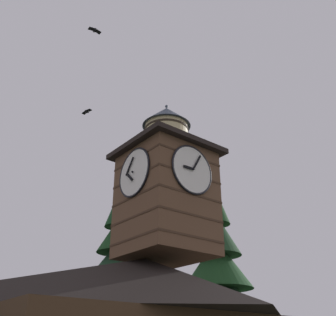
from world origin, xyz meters
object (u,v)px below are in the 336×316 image
moon (67,278)px  pine_tree_behind (114,304)px  clock_tower (166,188)px  pine_tree_aside (219,296)px  flying_bird_high (95,30)px  flying_bird_low (87,111)px

moon → pine_tree_behind: bearing=69.7°
moon → clock_tower: bearing=70.8°
pine_tree_behind → pine_tree_aside: size_ratio=0.88×
moon → flying_bird_high: (18.34, 39.54, 5.03)m
flying_bird_high → pine_tree_aside: bearing=-157.1°
clock_tower → moon: clock_tower is taller
moon → flying_bird_low: flying_bird_low is taller
moon → pine_tree_aside: bearing=81.8°
moon → flying_bird_high: size_ratio=2.51×
pine_tree_aside → flying_bird_high: flying_bird_high is taller
pine_tree_behind → pine_tree_aside: pine_tree_aside is taller
pine_tree_aside → flying_bird_low: size_ratio=19.43×
flying_bird_high → flying_bird_low: (-1.51, -3.12, -2.59)m
clock_tower → pine_tree_aside: 11.08m
pine_tree_aside → flying_bird_low: (11.96, 2.56, 8.38)m
clock_tower → flying_bird_low: clock_tower is taller
pine_tree_aside → pine_tree_behind: bearing=-11.8°
clock_tower → flying_bird_low: size_ratio=11.58×
pine_tree_behind → flying_bird_low: (4.86, 4.05, 9.26)m
pine_tree_aside → moon: bearing=-98.2°
pine_tree_behind → clock_tower: bearing=76.3°
pine_tree_behind → moon: moon is taller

